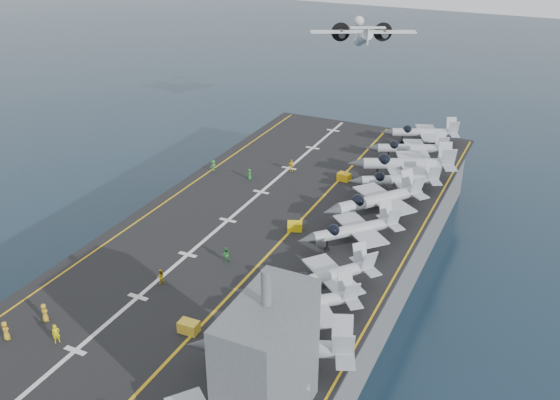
% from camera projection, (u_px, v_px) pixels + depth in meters
% --- Properties ---
extents(ground, '(500.00, 500.00, 0.00)m').
position_uv_depth(ground, '(268.00, 294.00, 87.39)').
color(ground, '#142135').
rests_on(ground, ground).
extents(hull, '(36.00, 90.00, 10.00)m').
position_uv_depth(hull, '(267.00, 264.00, 85.18)').
color(hull, '#56595E').
rests_on(hull, ground).
extents(flight_deck, '(38.00, 92.00, 0.40)m').
position_uv_depth(flight_deck, '(267.00, 231.00, 82.89)').
color(flight_deck, black).
rests_on(flight_deck, hull).
extents(foul_line, '(0.35, 90.00, 0.02)m').
position_uv_depth(foul_line, '(288.00, 234.00, 81.64)').
color(foul_line, gold).
rests_on(foul_line, flight_deck).
extents(landing_centerline, '(0.50, 90.00, 0.02)m').
position_uv_depth(landing_centerline, '(228.00, 220.00, 85.11)').
color(landing_centerline, silver).
rests_on(landing_centerline, flight_deck).
extents(deck_edge_port, '(0.25, 90.00, 0.02)m').
position_uv_depth(deck_edge_port, '(161.00, 205.00, 89.34)').
color(deck_edge_port, gold).
rests_on(deck_edge_port, flight_deck).
extents(deck_edge_stbd, '(0.25, 90.00, 0.02)m').
position_uv_depth(deck_edge_stbd, '(403.00, 261.00, 75.67)').
color(deck_edge_stbd, gold).
rests_on(deck_edge_stbd, flight_deck).
extents(island_superstructure, '(5.00, 10.00, 15.00)m').
position_uv_depth(island_superstructure, '(267.00, 351.00, 49.40)').
color(island_superstructure, '#56595E').
rests_on(island_superstructure, flight_deck).
extents(fighter_jet_1, '(18.31, 15.49, 5.39)m').
position_uv_depth(fighter_jet_1, '(281.00, 346.00, 57.24)').
color(fighter_jet_1, gray).
rests_on(fighter_jet_1, flight_deck).
extents(fighter_jet_2, '(15.61, 15.11, 4.54)m').
position_uv_depth(fighter_jet_2, '(305.00, 303.00, 64.11)').
color(fighter_jet_2, '#929CA2').
rests_on(fighter_jet_2, flight_deck).
extents(fighter_jet_3, '(15.38, 16.01, 4.65)m').
position_uv_depth(fighter_jet_3, '(327.00, 275.00, 68.59)').
color(fighter_jet_3, gray).
rests_on(fighter_jet_3, flight_deck).
extents(fighter_jet_4, '(16.00, 16.27, 4.76)m').
position_uv_depth(fighter_jet_4, '(355.00, 229.00, 78.09)').
color(fighter_jet_4, gray).
rests_on(fighter_jet_4, flight_deck).
extents(fighter_jet_5, '(17.62, 18.52, 5.36)m').
position_uv_depth(fighter_jet_5, '(379.00, 198.00, 85.14)').
color(fighter_jet_5, '#9AA0A9').
rests_on(fighter_jet_5, flight_deck).
extents(fighter_jet_6, '(16.16, 14.44, 4.68)m').
position_uv_depth(fighter_jet_6, '(399.00, 179.00, 91.85)').
color(fighter_jet_6, '#A2A8B2').
rests_on(fighter_jet_6, flight_deck).
extents(fighter_jet_7, '(19.46, 16.76, 5.69)m').
position_uv_depth(fighter_jet_7, '(408.00, 163.00, 96.13)').
color(fighter_jet_7, '#969EA6').
rests_on(fighter_jet_7, flight_deck).
extents(fighter_jet_8, '(15.94, 13.61, 4.68)m').
position_uv_depth(fighter_jet_8, '(412.00, 148.00, 103.24)').
color(fighter_jet_8, '#9CA6AC').
rests_on(fighter_jet_8, flight_deck).
extents(tow_cart_a, '(2.07, 1.38, 1.22)m').
position_uv_depth(tow_cart_a, '(189.00, 327.00, 63.18)').
color(tow_cart_a, yellow).
rests_on(tow_cart_a, flight_deck).
extents(tow_cart_b, '(2.26, 1.89, 1.16)m').
position_uv_depth(tow_cart_b, '(295.00, 226.00, 82.41)').
color(tow_cart_b, yellow).
rests_on(tow_cart_b, flight_deck).
extents(tow_cart_c, '(2.17, 1.61, 1.18)m').
position_uv_depth(tow_cart_c, '(344.00, 177.00, 96.79)').
color(tow_cart_c, gold).
rests_on(tow_cart_c, flight_deck).
extents(crew_0, '(1.48, 1.30, 2.07)m').
position_uv_depth(crew_0, '(44.00, 313.00, 64.64)').
color(crew_0, gold).
rests_on(crew_0, flight_deck).
extents(crew_1, '(1.40, 1.49, 2.06)m').
position_uv_depth(crew_1, '(56.00, 334.00, 61.53)').
color(crew_1, yellow).
rests_on(crew_1, flight_deck).
extents(crew_2, '(1.32, 1.29, 1.85)m').
position_uv_depth(crew_2, '(161.00, 276.00, 70.94)').
color(crew_2, yellow).
rests_on(crew_2, flight_deck).
extents(crew_3, '(1.06, 1.27, 1.80)m').
position_uv_depth(crew_3, '(213.00, 166.00, 100.00)').
color(crew_3, '#2C8530').
rests_on(crew_3, flight_deck).
extents(crew_4, '(1.44, 1.31, 1.99)m').
position_uv_depth(crew_4, '(291.00, 165.00, 99.87)').
color(crew_4, yellow).
rests_on(crew_4, flight_deck).
extents(crew_5, '(1.20, 1.10, 1.67)m').
position_uv_depth(crew_5, '(249.00, 174.00, 97.18)').
color(crew_5, '#268C33').
rests_on(crew_5, flight_deck).
extents(crew_7, '(1.35, 1.28, 1.88)m').
position_uv_depth(crew_7, '(226.00, 254.00, 75.29)').
color(crew_7, '#268C33').
rests_on(crew_7, flight_deck).
extents(transport_plane, '(25.62, 22.41, 5.06)m').
position_uv_depth(transport_plane, '(363.00, 38.00, 127.15)').
color(transport_plane, silver).
extents(fighter_jet_9, '(15.94, 13.61, 4.68)m').
position_uv_depth(fighter_jet_9, '(424.00, 132.00, 110.13)').
color(fighter_jet_9, '#9CA6AC').
rests_on(fighter_jet_9, flight_deck).
extents(crew_8, '(1.48, 1.30, 2.07)m').
position_uv_depth(crew_8, '(6.00, 331.00, 61.96)').
color(crew_8, gold).
rests_on(crew_8, flight_deck).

